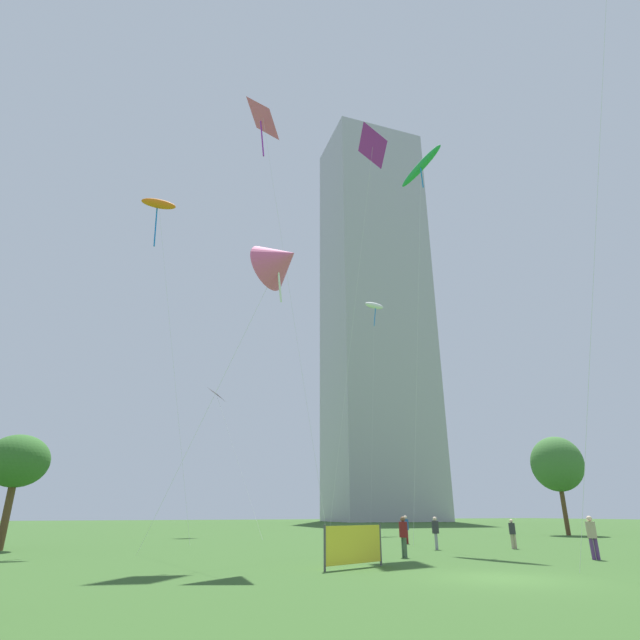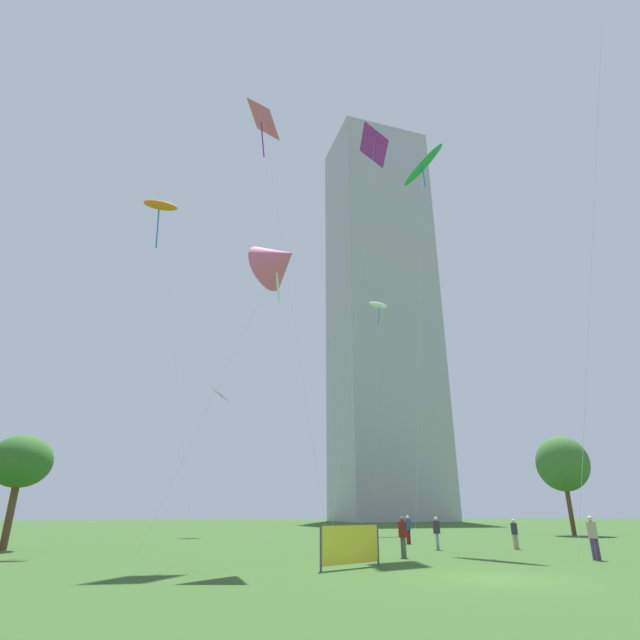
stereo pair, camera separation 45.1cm
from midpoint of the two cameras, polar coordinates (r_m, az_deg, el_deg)
ground at (r=18.16m, az=19.09°, el=-26.06°), size 280.00×280.00×0.00m
person_standing_0 at (r=30.72m, az=12.58°, el=-22.36°), size 0.37×0.37×1.68m
person_standing_2 at (r=25.14m, az=8.94°, el=-22.90°), size 0.38×0.38×1.73m
person_standing_3 at (r=26.49m, az=28.11°, el=-20.71°), size 0.39×0.39×1.76m
person_standing_4 at (r=32.58m, az=20.67°, el=-21.62°), size 0.34×0.34×1.55m
person_standing_5 at (r=35.94m, az=9.36°, el=-22.28°), size 0.38×0.38×1.71m
kite_flying_0 at (r=46.01m, az=11.13°, el=16.76°), size 4.67×4.62×31.07m
kite_flying_1 at (r=41.19m, az=-18.20°, el=12.36°), size 5.84×0.82×24.32m
kite_flying_2 at (r=49.75m, az=-11.90°, el=-8.35°), size 3.56×9.15×13.15m
kite_flying_3 at (r=44.59m, az=5.71°, el=18.96°), size 3.74×6.52×31.44m
kite_flying_4 at (r=60.29m, az=6.00°, el=1.59°), size 5.67×5.43×25.56m
kite_flying_6 at (r=24.74m, az=-5.08°, el=6.74°), size 6.11×8.74×14.81m
kite_flying_7 at (r=39.45m, az=-6.79°, el=21.53°), size 4.48×4.78×29.83m
park_tree_0 at (r=34.06m, az=-31.54°, el=-13.58°), size 3.35×3.35×6.08m
park_tree_1 at (r=53.63m, az=25.16°, el=-14.63°), size 4.67×4.67×8.67m
distant_highrise_0 at (r=134.13m, az=6.24°, el=1.38°), size 26.18×20.86×105.75m
event_banner at (r=20.28m, az=3.19°, el=-24.18°), size 2.93×1.17×1.50m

